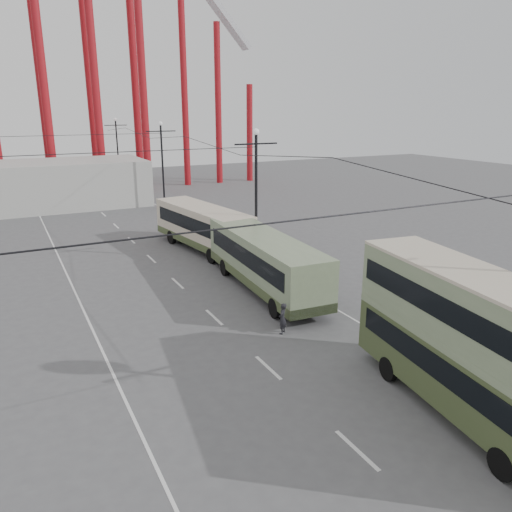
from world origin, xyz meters
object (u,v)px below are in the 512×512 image
single_decker_cream (203,226)px  pedestrian (283,318)px  single_decker_green (265,260)px  double_decker_bus (467,337)px

single_decker_cream → pedestrian: size_ratio=7.10×
single_decker_green → single_decker_cream: 10.16m
double_decker_bus → single_decker_cream: bearing=98.6°
single_decker_cream → pedestrian: bearing=-105.1°
single_decker_green → single_decker_cream: bearing=93.4°
double_decker_bus → single_decker_green: double_decker_bus is taller
double_decker_bus → single_decker_green: size_ratio=0.84×
pedestrian → single_decker_cream: bearing=-138.6°
single_decker_cream → pedestrian: 16.09m
pedestrian → double_decker_bus: bearing=64.0°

